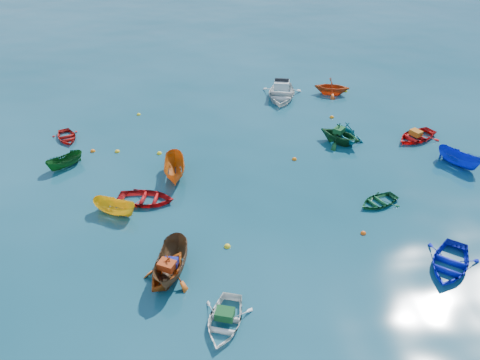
{
  "coord_description": "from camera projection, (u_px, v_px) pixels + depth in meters",
  "views": [
    {
      "loc": [
        -2.07,
        -17.74,
        15.39
      ],
      "look_at": [
        0.0,
        5.0,
        0.4
      ],
      "focal_mm": 35.0,
      "sensor_mm": 36.0,
      "label": 1
    }
  ],
  "objects": [
    {
      "name": "sampan_brown_mid",
      "position": [
        173.0,
        273.0,
        21.5
      ],
      "size": [
        1.9,
        3.6,
        1.32
      ],
      "primitive_type": "imported",
      "rotation": [
        0.0,
        0.0,
        -0.19
      ],
      "color": "brown",
      "rests_on": "ground"
    },
    {
      "name": "buoy_ye_b",
      "position": [
        117.0,
        152.0,
        30.87
      ],
      "size": [
        0.32,
        0.32,
        0.32
      ],
      "primitive_type": "sphere",
      "color": "yellow",
      "rests_on": "ground"
    },
    {
      "name": "motorboat_white",
      "position": [
        281.0,
        98.0,
        38.36
      ],
      "size": [
        4.21,
        5.2,
        1.55
      ],
      "primitive_type": "imported",
      "rotation": [
        0.0,
        0.0,
        -0.22
      ],
      "color": "silver",
      "rests_on": "ground"
    },
    {
      "name": "dinghy_orange_w",
      "position": [
        168.0,
        280.0,
        21.13
      ],
      "size": [
        3.24,
        3.4,
        1.39
      ],
      "primitive_type": "imported",
      "rotation": [
        0.0,
        0.0,
        -0.48
      ],
      "color": "#CC5313",
      "rests_on": "ground"
    },
    {
      "name": "buoy_or_b",
      "position": [
        363.0,
        234.0,
        23.86
      ],
      "size": [
        0.29,
        0.29,
        0.29
      ],
      "primitive_type": "sphere",
      "color": "#EE510C",
      "rests_on": "ground"
    },
    {
      "name": "buoy_ye_c",
      "position": [
        159.0,
        154.0,
        30.67
      ],
      "size": [
        0.33,
        0.33,
        0.33
      ],
      "primitive_type": "sphere",
      "color": "yellow",
      "rests_on": "ground"
    },
    {
      "name": "buoy_or_d",
      "position": [
        294.0,
        160.0,
        30.04
      ],
      "size": [
        0.32,
        0.32,
        0.32
      ],
      "primitive_type": "sphere",
      "color": "orange",
      "rests_on": "ground"
    },
    {
      "name": "tarp_orange_b",
      "position": [
        416.0,
        133.0,
        32.04
      ],
      "size": [
        0.85,
        0.93,
        0.36
      ],
      "primitive_type": "cube",
      "rotation": [
        0.0,
        0.0,
        -1.08
      ],
      "color": "#C96414",
      "rests_on": "dinghy_red_ne"
    },
    {
      "name": "dinghy_blue_se",
      "position": [
        448.0,
        267.0,
        21.85
      ],
      "size": [
        3.92,
        4.12,
        0.69
      ],
      "primitive_type": "imported",
      "rotation": [
        0.0,
        0.0,
        -0.64
      ],
      "color": "#0E18B8",
      "rests_on": "ground"
    },
    {
      "name": "sampan_green_far",
      "position": [
        66.0,
        167.0,
        29.28
      ],
      "size": [
        2.42,
        2.28,
        0.94
      ],
      "primitive_type": "imported",
      "rotation": [
        0.0,
        0.0,
        -0.85
      ],
      "color": "#124E19",
      "rests_on": "ground"
    },
    {
      "name": "tarp_green_a",
      "position": [
        225.0,
        314.0,
        18.9
      ],
      "size": [
        0.89,
        0.76,
        0.36
      ],
      "primitive_type": "cube",
      "rotation": [
        0.0,
        0.0,
        -0.3
      ],
      "color": "#134E21",
      "rests_on": "dinghy_white_near"
    },
    {
      "name": "buoy_or_e",
      "position": [
        332.0,
        118.0,
        35.2
      ],
      "size": [
        0.33,
        0.33,
        0.33
      ],
      "primitive_type": "sphere",
      "color": "orange",
      "rests_on": "ground"
    },
    {
      "name": "tarp_orange_a",
      "position": [
        167.0,
        265.0,
        20.69
      ],
      "size": [
        0.91,
        0.83,
        0.36
      ],
      "primitive_type": "cube",
      "rotation": [
        0.0,
        0.0,
        -0.48
      ],
      "color": "#C43D14",
      "rests_on": "dinghy_orange_w"
    },
    {
      "name": "buoy_ye_d",
      "position": [
        139.0,
        115.0,
        35.62
      ],
      "size": [
        0.29,
        0.29,
        0.29
      ],
      "primitive_type": "sphere",
      "color": "yellow",
      "rests_on": "ground"
    },
    {
      "name": "sampan_yellow_mid",
      "position": [
        116.0,
        214.0,
        25.27
      ],
      "size": [
        2.76,
        2.04,
        1.0
      ],
      "primitive_type": "imported",
      "rotation": [
        0.0,
        0.0,
        1.11
      ],
      "color": "yellow",
      "rests_on": "ground"
    },
    {
      "name": "dinghy_white_near",
      "position": [
        224.0,
        324.0,
        19.08
      ],
      "size": [
        2.81,
        3.35,
        0.6
      ],
      "primitive_type": "imported",
      "rotation": [
        0.0,
        0.0,
        -0.3
      ],
      "color": "white",
      "rests_on": "ground"
    },
    {
      "name": "dinghy_orange_far",
      "position": [
        331.0,
        94.0,
        38.98
      ],
      "size": [
        3.42,
        3.16,
        1.5
      ],
      "primitive_type": "imported",
      "rotation": [
        0.0,
        0.0,
        1.29
      ],
      "color": "#C14212",
      "rests_on": "ground"
    },
    {
      "name": "dinghy_red_nw",
      "position": [
        147.0,
        202.0,
        26.17
      ],
      "size": [
        3.54,
        2.83,
        0.66
      ],
      "primitive_type": "imported",
      "rotation": [
        0.0,
        0.0,
        1.37
      ],
      "color": "#B70F11",
      "rests_on": "ground"
    },
    {
      "name": "tarp_green_b",
      "position": [
        339.0,
        130.0,
        31.43
      ],
      "size": [
        0.93,
        0.95,
        0.37
      ],
      "primitive_type": "cube",
      "rotation": [
        0.0,
        0.0,
        0.83
      ],
      "color": "#124B1E",
      "rests_on": "dinghy_green_n"
    },
    {
      "name": "buoy_ye_a",
      "position": [
        227.0,
        247.0,
        23.02
      ],
      "size": [
        0.33,
        0.33,
        0.33
      ],
      "primitive_type": "sphere",
      "color": "yellow",
      "rests_on": "ground"
    },
    {
      "name": "dinghy_green_n",
      "position": [
        339.0,
        143.0,
        31.89
      ],
      "size": [
        3.8,
        3.78,
        1.52
      ],
      "primitive_type": "imported",
      "rotation": [
        0.0,
        0.0,
        0.83
      ],
      "color": "#10441D",
      "rests_on": "ground"
    },
    {
      "name": "dinghy_red_ne",
      "position": [
        415.0,
        139.0,
        32.37
      ],
      "size": [
        3.92,
        3.55,
        0.67
      ],
      "primitive_type": "imported",
      "rotation": [
        0.0,
        0.0,
        -1.08
      ],
      "color": "red",
      "rests_on": "ground"
    },
    {
      "name": "ground",
      "position": [
        249.0,
        241.0,
        23.37
      ],
      "size": [
        160.0,
        160.0,
        0.0
      ],
      "primitive_type": "plane",
      "color": "#0A3949",
      "rests_on": "ground"
    },
    {
      "name": "dinghy_green_e",
      "position": [
        378.0,
        203.0,
        26.05
      ],
      "size": [
        2.91,
        2.57,
        0.5
      ],
      "primitive_type": "imported",
      "rotation": [
        0.0,
        0.0,
        -1.15
      ],
      "color": "#13522A",
      "rests_on": "ground"
    },
    {
      "name": "dinghy_cyan_se",
      "position": [
        346.0,
        141.0,
        32.11
      ],
      "size": [
        2.54,
        2.89,
        1.44
      ],
      "primitive_type": "imported",
      "rotation": [
        0.0,
        0.0,
        0.07
      ],
      "color": "teal",
      "rests_on": "ground"
    },
    {
      "name": "buoy_or_c",
      "position": [
        93.0,
        152.0,
        30.92
      ],
      "size": [
        0.33,
        0.33,
        0.33
      ],
      "primitive_type": "sphere",
      "color": "orange",
      "rests_on": "ground"
    },
    {
      "name": "buoy_ye_e",
      "position": [
        345.0,
        91.0,
        39.45
      ],
      "size": [
        0.35,
        0.35,
        0.35
      ],
      "primitive_type": "sphere",
      "color": "yellow",
      "rests_on": "ground"
    },
    {
      "name": "sampan_blue_far",
      "position": [
        457.0,
        165.0,
        29.48
      ],
      "size": [
        2.47,
        2.97,
        1.1
      ],
      "primitive_type": "imported",
      "rotation": [
        0.0,
        0.0,
        0.58
      ],
      "color": "#0F24BB",
      "rests_on": "ground"
    },
    {
      "name": "sampan_orange_n",
      "position": [
        176.0,
        177.0,
        28.36
      ],
      "size": [
        1.32,
        3.35,
        1.28
      ],
      "primitive_type": "imported",
      "rotation": [
        0.0,
        0.0,
        0.02
      ],
      "color": "#CA5E13",
      "rests_on": "ground"
    },
    {
      "name": "tarp_blue_a",
      "position": [
        171.0,
        262.0,
        20.93
      ],
      "size": [
        0.7,
        0.58,
        0.3
      ],
      "primitive_type": "cube",
      "rotation": [
        0.0,
        0.0,
        -0.19
      ],
      "color": "navy",
      "rests_on": "sampan_brown_mid"
    },
    {
      "name": "dinghy_red_far",
      "position": [
        67.0,
        139.0,
        32.38
      ],
      "size": [
        2.61,
        2.98,
        0.51
      ],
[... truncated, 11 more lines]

